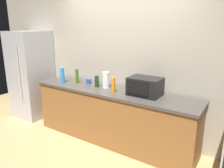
% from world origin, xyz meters
% --- Properties ---
extents(ground_plane, '(8.00, 8.00, 0.00)m').
position_xyz_m(ground_plane, '(0.00, 0.00, 0.00)').
color(ground_plane, tan).
extents(back_wall, '(6.40, 0.10, 2.70)m').
position_xyz_m(back_wall, '(0.00, 0.81, 1.35)').
color(back_wall, '#B2A893').
rests_on(back_wall, ground_plane).
extents(counter_run, '(2.84, 0.64, 0.90)m').
position_xyz_m(counter_run, '(0.00, 0.40, 0.45)').
color(counter_run, brown).
rests_on(counter_run, ground_plane).
extents(refrigerator, '(0.72, 0.73, 1.80)m').
position_xyz_m(refrigerator, '(-2.05, 0.40, 0.90)').
color(refrigerator, '#B7BABF').
rests_on(refrigerator, ground_plane).
extents(microwave, '(0.48, 0.35, 0.27)m').
position_xyz_m(microwave, '(0.56, 0.45, 1.04)').
color(microwave, black).
rests_on(microwave, counter_run).
extents(paper_towel_roll, '(0.12, 0.12, 0.27)m').
position_xyz_m(paper_towel_roll, '(-0.15, 0.45, 1.04)').
color(paper_towel_roll, white).
rests_on(paper_towel_roll, counter_run).
extents(bottle_olive_oil, '(0.06, 0.06, 0.26)m').
position_xyz_m(bottle_olive_oil, '(-0.77, 0.42, 1.03)').
color(bottle_olive_oil, '#4C6B19').
rests_on(bottle_olive_oil, counter_run).
extents(bottle_spray_cleaner, '(0.08, 0.08, 0.28)m').
position_xyz_m(bottle_spray_cleaner, '(-1.00, 0.29, 1.04)').
color(bottle_spray_cleaner, '#338CE5').
rests_on(bottle_spray_cleaner, counter_run).
extents(bottle_wine, '(0.07, 0.07, 0.19)m').
position_xyz_m(bottle_wine, '(-0.32, 0.42, 1.00)').
color(bottle_wine, '#1E3F19').
rests_on(bottle_wine, counter_run).
extents(bottle_dish_soap, '(0.06, 0.06, 0.24)m').
position_xyz_m(bottle_dish_soap, '(0.09, 0.30, 1.02)').
color(bottle_dish_soap, orange).
rests_on(bottle_dish_soap, counter_run).
extents(mug_blue, '(0.08, 0.08, 0.09)m').
position_xyz_m(mug_blue, '(-0.57, 0.51, 0.94)').
color(mug_blue, '#2D4CB2').
rests_on(mug_blue, counter_run).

